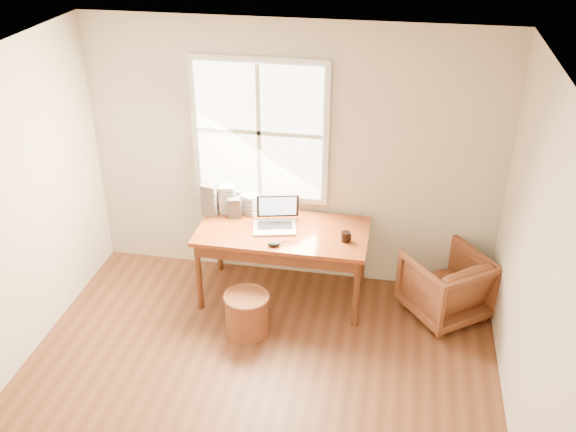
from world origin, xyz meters
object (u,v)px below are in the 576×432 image
Objects in this scene: coffee_mug at (345,237)px; cd_stack_a at (227,199)px; wicker_stool at (247,314)px; armchair at (446,285)px; desk at (283,231)px; laptop at (274,216)px.

cd_stack_a reaches higher than coffee_mug.
wicker_stool is at bearing -141.39° from coffee_mug.
cd_stack_a is at bearing 170.56° from coffee_mug.
wicker_stool is (-1.76, -0.61, -0.12)m from armchair.
cd_stack_a is (-0.60, 0.24, 0.16)m from desk.
wicker_stool is at bearing -17.77° from armchair.
desk is 0.17m from laptop.
desk is at bearing -21.69° from cd_stack_a.
coffee_mug is at bearing -21.59° from laptop.
laptop is at bearing -178.48° from desk.
laptop is (-0.08, -0.00, 0.15)m from desk.
desk is at bearing 70.82° from wicker_stool.
wicker_stool is 4.13× the size of coffee_mug.
coffee_mug is at bearing 32.24° from wicker_stool.
cd_stack_a is at bearing 141.76° from laptop.
desk is at bearing 176.83° from coffee_mug.
coffee_mug is at bearing -9.54° from desk.
desk is 0.61m from coffee_mug.
armchair is 1.07m from coffee_mug.
laptop is 1.29× the size of cd_stack_a.
coffee_mug is 0.32× the size of cd_stack_a.
wicker_stool is at bearing -65.41° from cd_stack_a.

